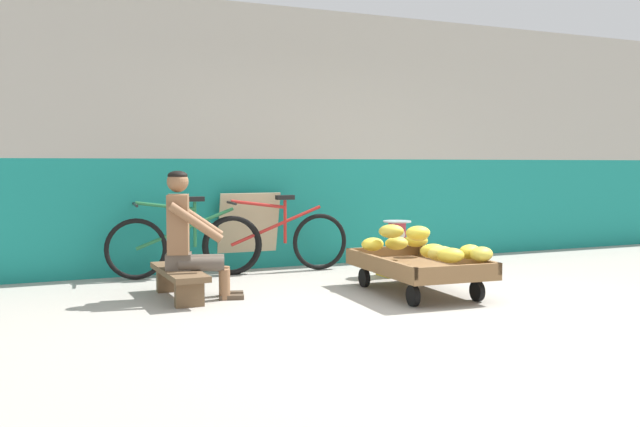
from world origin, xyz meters
name	(u,v)px	position (x,y,z in m)	size (l,w,h in m)	color
ground_plane	(426,314)	(0.00, 0.00, 0.00)	(80.00, 80.00, 0.00)	#A39E93
back_wall	(287,139)	(0.00, 3.05, 1.50)	(16.00, 0.30, 3.00)	#19847A
banana_cart	(418,268)	(0.41, 0.80, 0.24)	(0.93, 1.49, 0.36)	brown
banana_pile	(425,244)	(0.47, 0.76, 0.46)	(0.84, 1.41, 0.26)	yellow
low_bench	(179,277)	(-1.66, 1.44, 0.20)	(0.30, 1.10, 0.27)	brown
vendor_seated	(188,235)	(-1.58, 1.42, 0.57)	(0.73, 0.59, 1.14)	brown
plastic_crate	(397,262)	(0.78, 1.79, 0.15)	(0.36, 0.28, 0.30)	gold
weighing_scale	(397,234)	(0.78, 1.79, 0.45)	(0.30, 0.30, 0.29)	#28282D
bicycle_near_left	(185,244)	(-1.33, 2.61, 0.35)	(1.66, 0.48, 0.86)	black
bicycle_far_left	(276,241)	(-0.32, 2.56, 0.35)	(1.66, 0.48, 0.86)	black
sign_board	(248,231)	(-0.55, 2.86, 0.44)	(0.70, 0.23, 0.88)	#C6B289
shopping_bag	(421,268)	(0.86, 1.45, 0.12)	(0.18, 0.12, 0.24)	#3370B7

